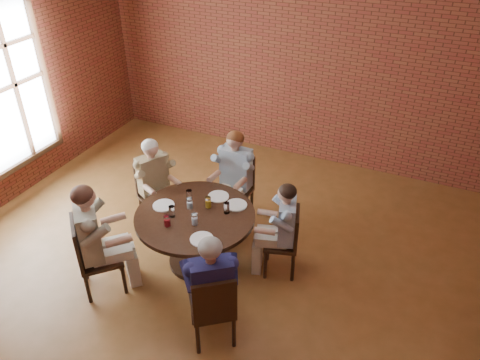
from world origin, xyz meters
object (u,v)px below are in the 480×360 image
at_px(chair_c, 154,191).
at_px(diner_e, 211,289).
at_px(chair_e, 213,307).
at_px(diner_b, 234,178).
at_px(diner_d, 97,239).
at_px(diner_a, 281,230).
at_px(diner_c, 156,185).
at_px(chair_d, 91,254).
at_px(chair_b, 237,185).
at_px(dining_table, 196,229).
at_px(chair_a, 287,239).
at_px(smartphone, 207,237).

xyz_separation_m(chair_c, diner_e, (1.62, -1.42, 0.17)).
xyz_separation_m(chair_e, diner_e, (-0.05, 0.07, 0.16)).
xyz_separation_m(diner_b, diner_d, (-0.82, -1.82, 0.03)).
bearing_deg(diner_e, diner_a, -140.47).
height_order(diner_b, diner_c, diner_b).
relative_size(chair_d, diner_e, 0.73).
bearing_deg(chair_d, chair_b, -69.70).
xyz_separation_m(dining_table, chair_e, (0.74, -0.98, -0.02)).
bearing_deg(diner_b, dining_table, -90.00).
relative_size(chair_a, chair_e, 0.95).
relative_size(dining_table, diner_a, 1.14).
xyz_separation_m(diner_d, smartphone, (1.11, 0.49, 0.05)).
xyz_separation_m(chair_d, diner_e, (1.55, -0.04, 0.14)).
xyz_separation_m(diner_c, diner_d, (0.07, -1.27, 0.06)).
bearing_deg(dining_table, diner_c, 151.43).
xyz_separation_m(diner_a, diner_c, (-1.84, 0.17, 0.02)).
bearing_deg(diner_d, diner_b, -69.70).
height_order(diner_c, diner_d, diner_d).
relative_size(dining_table, chair_a, 1.59).
xyz_separation_m(diner_b, chair_d, (-0.89, -1.89, -0.14)).
distance_m(chair_e, diner_e, 0.18).
height_order(diner_c, chair_d, diner_c).
bearing_deg(chair_e, chair_d, -41.03).
bearing_deg(smartphone, diner_d, -148.36).
xyz_separation_m(chair_a, diner_c, (-1.91, 0.15, 0.16)).
bearing_deg(chair_b, diner_c, -142.89).
height_order(chair_d, diner_e, diner_e).
bearing_deg(chair_d, dining_table, -90.00).
relative_size(diner_c, smartphone, 10.21).
height_order(chair_e, diner_e, diner_e).
xyz_separation_m(chair_a, chair_c, (-1.98, 0.19, 0.01)).
height_order(diner_e, smartphone, diner_e).
bearing_deg(chair_b, diner_b, -90.00).
height_order(diner_a, chair_b, diner_a).
bearing_deg(chair_d, diner_a, -102.98).
bearing_deg(smartphone, chair_e, -49.66).
xyz_separation_m(diner_a, chair_b, (-0.94, 0.81, -0.11)).
height_order(diner_b, chair_e, diner_b).
bearing_deg(diner_e, chair_b, -109.01).
height_order(diner_d, chair_e, diner_d).
relative_size(dining_table, smartphone, 11.20).
relative_size(dining_table, chair_b, 1.51).
relative_size(chair_c, chair_d, 0.93).
bearing_deg(diner_c, chair_c, 90.00).
bearing_deg(diner_a, dining_table, -90.00).
xyz_separation_m(dining_table, chair_a, (1.05, 0.32, -0.04)).
bearing_deg(smartphone, dining_table, 143.61).
bearing_deg(diner_e, diner_c, -78.79).
relative_size(chair_c, diner_e, 0.68).
relative_size(diner_a, smartphone, 9.85).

